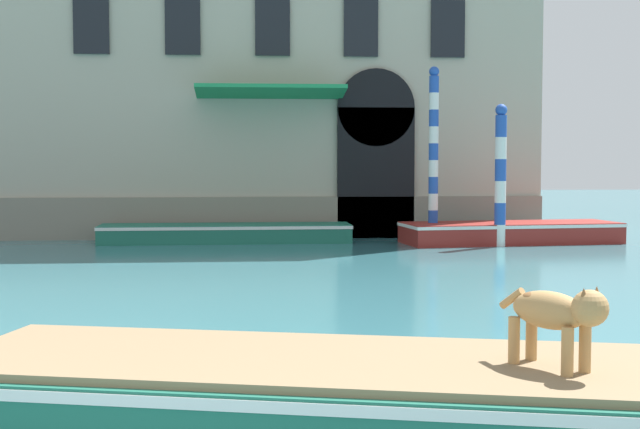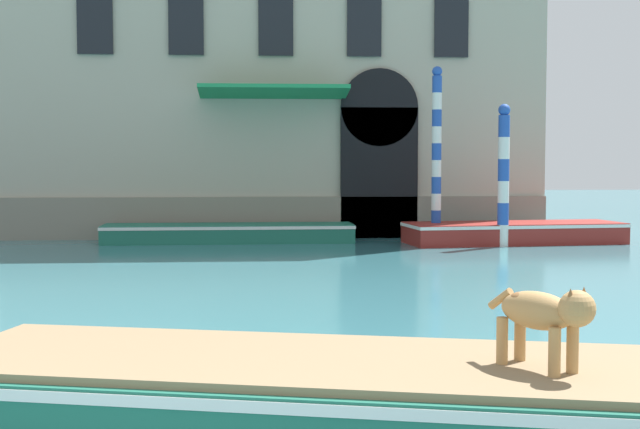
{
  "view_description": "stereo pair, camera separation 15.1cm",
  "coord_description": "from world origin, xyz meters",
  "px_view_note": "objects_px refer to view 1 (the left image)",
  "views": [
    {
      "loc": [
        1.69,
        -2.73,
        2.13
      ],
      "look_at": [
        2.99,
        12.54,
        1.2
      ],
      "focal_mm": 50.0,
      "sensor_mm": 36.0,
      "label": 1
    },
    {
      "loc": [
        1.84,
        -2.74,
        2.13
      ],
      "look_at": [
        2.99,
        12.54,
        1.2
      ],
      "focal_mm": 50.0,
      "sensor_mm": 36.0,
      "label": 2
    }
  ],
  "objects_px": {
    "boat_foreground": "(473,405)",
    "boat_moored_near_palazzo": "(226,233)",
    "dog_on_deck": "(557,313)",
    "mooring_pole_0": "(500,175)",
    "boat_moored_far": "(511,232)",
    "mooring_pole_1": "(434,155)"
  },
  "relations": [
    {
      "from": "boat_moored_near_palazzo",
      "to": "boat_moored_far",
      "type": "distance_m",
      "value": 7.38
    },
    {
      "from": "boat_foreground",
      "to": "boat_moored_near_palazzo",
      "type": "relative_size",
      "value": 1.27
    },
    {
      "from": "boat_moored_near_palazzo",
      "to": "mooring_pole_0",
      "type": "xyz_separation_m",
      "value": [
        6.8,
        -1.63,
        1.53
      ]
    },
    {
      "from": "boat_moored_far",
      "to": "mooring_pole_1",
      "type": "height_order",
      "value": "mooring_pole_1"
    },
    {
      "from": "mooring_pole_0",
      "to": "mooring_pole_1",
      "type": "xyz_separation_m",
      "value": [
        -1.49,
        0.9,
        0.5
      ]
    },
    {
      "from": "dog_on_deck",
      "to": "boat_moored_far",
      "type": "xyz_separation_m",
      "value": [
        4.68,
        16.42,
        -0.79
      ]
    },
    {
      "from": "boat_foreground",
      "to": "boat_moored_far",
      "type": "xyz_separation_m",
      "value": [
        5.21,
        16.16,
        -0.08
      ]
    },
    {
      "from": "boat_moored_near_palazzo",
      "to": "mooring_pole_1",
      "type": "distance_m",
      "value": 5.73
    },
    {
      "from": "boat_moored_far",
      "to": "mooring_pole_0",
      "type": "relative_size",
      "value": 1.63
    },
    {
      "from": "boat_foreground",
      "to": "boat_moored_far",
      "type": "distance_m",
      "value": 16.98
    },
    {
      "from": "boat_foreground",
      "to": "dog_on_deck",
      "type": "height_order",
      "value": "dog_on_deck"
    },
    {
      "from": "dog_on_deck",
      "to": "mooring_pole_0",
      "type": "xyz_separation_m",
      "value": [
        4.15,
        15.56,
        0.71
      ]
    },
    {
      "from": "mooring_pole_1",
      "to": "boat_moored_far",
      "type": "bearing_deg",
      "value": -1.34
    },
    {
      "from": "boat_moored_near_palazzo",
      "to": "mooring_pole_1",
      "type": "bearing_deg",
      "value": -8.64
    },
    {
      "from": "boat_foreground",
      "to": "mooring_pole_0",
      "type": "xyz_separation_m",
      "value": [
        4.67,
        15.3,
        1.42
      ]
    },
    {
      "from": "boat_moored_far",
      "to": "mooring_pole_0",
      "type": "height_order",
      "value": "mooring_pole_0"
    },
    {
      "from": "boat_foreground",
      "to": "boat_moored_near_palazzo",
      "type": "height_order",
      "value": "boat_foreground"
    },
    {
      "from": "dog_on_deck",
      "to": "mooring_pole_0",
      "type": "bearing_deg",
      "value": 134.17
    },
    {
      "from": "dog_on_deck",
      "to": "mooring_pole_0",
      "type": "relative_size",
      "value": 0.23
    },
    {
      "from": "boat_foreground",
      "to": "mooring_pole_0",
      "type": "relative_size",
      "value": 2.36
    },
    {
      "from": "boat_moored_far",
      "to": "dog_on_deck",
      "type": "bearing_deg",
      "value": -112.22
    },
    {
      "from": "boat_foreground",
      "to": "mooring_pole_1",
      "type": "xyz_separation_m",
      "value": [
        3.18,
        16.2,
        1.92
      ]
    }
  ]
}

